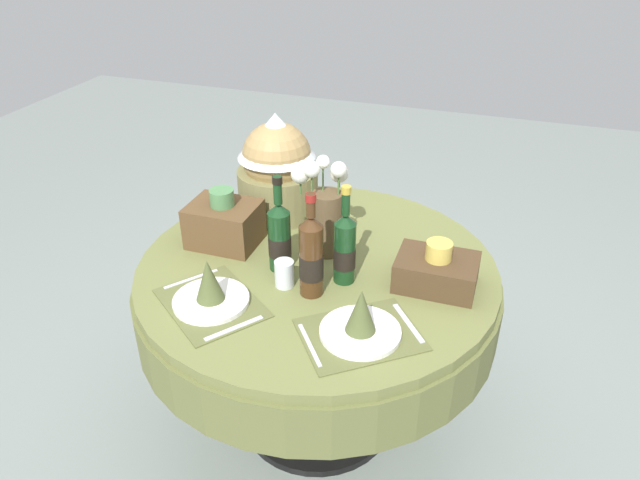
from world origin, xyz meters
name	(u,v)px	position (x,y,z in m)	size (l,w,h in m)	color
ground	(318,414)	(0.00, 0.00, 0.00)	(8.00, 8.00, 0.00)	gray
dining_table	(317,297)	(0.00, 0.00, 0.60)	(1.27, 1.27, 0.74)	olive
place_setting_left	(210,291)	(-0.24, -0.32, 0.78)	(0.43, 0.41, 0.16)	brown
place_setting_right	(361,322)	(0.24, -0.32, 0.78)	(0.43, 0.41, 0.16)	brown
flower_vase	(326,210)	(0.00, 0.09, 0.91)	(0.18, 0.16, 0.36)	brown
wine_bottle_centre	(311,256)	(0.04, -0.16, 0.88)	(0.08, 0.08, 0.36)	#422814
wine_bottle_right	(280,236)	(-0.11, -0.06, 0.86)	(0.08, 0.08, 0.34)	#143819
wine_bottle_rear	(345,248)	(0.12, -0.06, 0.86)	(0.07, 0.07, 0.35)	#143819
tumbler_mid	(284,274)	(-0.06, -0.15, 0.78)	(0.06, 0.06, 0.09)	silver
gift_tub_back_left	(277,163)	(-0.27, 0.31, 0.95)	(0.31, 0.31, 0.41)	olive
woven_basket_side_left	(224,223)	(-0.37, 0.03, 0.82)	(0.24, 0.19, 0.21)	brown
woven_basket_side_right	(437,270)	(0.41, 0.01, 0.80)	(0.26, 0.19, 0.16)	#47331E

